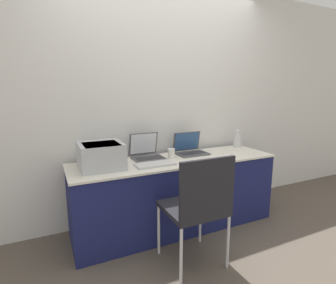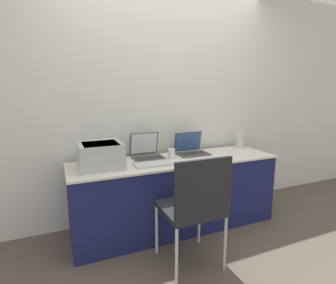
{
  "view_description": "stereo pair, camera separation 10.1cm",
  "coord_description": "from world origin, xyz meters",
  "views": [
    {
      "loc": [
        -1.19,
        -2.02,
        1.43
      ],
      "look_at": [
        -0.08,
        0.32,
        0.92
      ],
      "focal_mm": 28.0,
      "sensor_mm": 36.0,
      "label": 1
    },
    {
      "loc": [
        -1.09,
        -2.06,
        1.43
      ],
      "look_at": [
        -0.08,
        0.32,
        0.92
      ],
      "focal_mm": 28.0,
      "sensor_mm": 36.0,
      "label": 2
    }
  ],
  "objects": [
    {
      "name": "external_keyboard",
      "position": [
        -0.28,
        0.18,
        0.75
      ],
      "size": [
        0.38,
        0.17,
        0.02
      ],
      "color": "silver",
      "rests_on": "table"
    },
    {
      "name": "ground_plane",
      "position": [
        0.0,
        0.0,
        0.0
      ],
      "size": [
        14.0,
        14.0,
        0.0
      ],
      "primitive_type": "plane",
      "color": "brown"
    },
    {
      "name": "coffee_cup",
      "position": [
        -0.03,
        0.35,
        0.79
      ],
      "size": [
        0.08,
        0.08,
        0.1
      ],
      "color": "white",
      "rests_on": "table"
    },
    {
      "name": "wall_back",
      "position": [
        0.0,
        0.69,
        1.3
      ],
      "size": [
        8.0,
        0.05,
        2.6
      ],
      "color": "silver",
      "rests_on": "ground_plane"
    },
    {
      "name": "chair",
      "position": [
        -0.14,
        -0.37,
        0.56
      ],
      "size": [
        0.46,
        0.45,
        0.95
      ],
      "color": "black",
      "rests_on": "ground_plane"
    },
    {
      "name": "metal_pitcher",
      "position": [
        0.96,
        0.49,
        0.84
      ],
      "size": [
        0.1,
        0.1,
        0.22
      ],
      "color": "silver",
      "rests_on": "table"
    },
    {
      "name": "laptop_left",
      "position": [
        -0.26,
        0.46,
        0.79
      ],
      "size": [
        0.31,
        0.31,
        0.26
      ],
      "color": "#4C4C51",
      "rests_on": "table"
    },
    {
      "name": "table",
      "position": [
        0.0,
        0.29,
        0.37
      ],
      "size": [
        2.13,
        0.61,
        0.74
      ],
      "color": "#191E51",
      "rests_on": "ground_plane"
    },
    {
      "name": "printer",
      "position": [
        -0.75,
        0.31,
        0.86
      ],
      "size": [
        0.38,
        0.39,
        0.23
      ],
      "color": "#B2B7BC",
      "rests_on": "table"
    },
    {
      "name": "laptop_right",
      "position": [
        0.25,
        0.44,
        0.79
      ],
      "size": [
        0.33,
        0.26,
        0.23
      ],
      "color": "#4C4C51",
      "rests_on": "table"
    }
  ]
}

